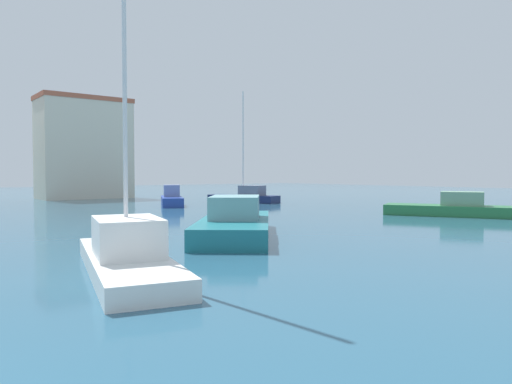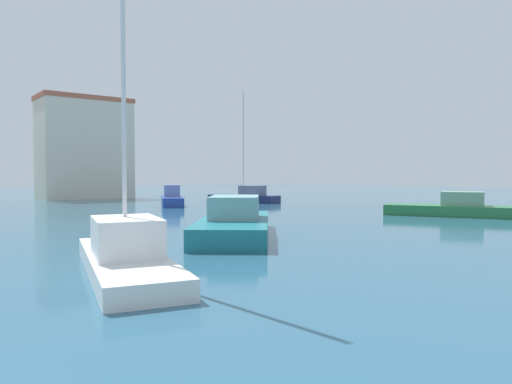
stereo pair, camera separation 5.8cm
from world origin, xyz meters
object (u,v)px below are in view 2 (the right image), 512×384
Objects in this scene: motorboat_teal_inner_mooring at (235,223)px; sailboat_navy_near_pier at (246,196)px; sailboat_white_mid_harbor at (126,252)px; motorboat_blue_distant_north at (172,199)px; motorboat_green_behind_lamppost at (458,208)px.

motorboat_teal_inner_mooring is 24.67m from sailboat_navy_near_pier.
sailboat_white_mid_harbor is at bearing -147.20° from motorboat_teal_inner_mooring.
sailboat_white_mid_harbor is 7.87m from motorboat_teal_inner_mooring.
sailboat_white_mid_harbor reaches higher than motorboat_blue_distant_north.
sailboat_white_mid_harbor is 32.19m from sailboat_navy_near_pier.
motorboat_green_behind_lamppost is at bearing -64.26° from motorboat_blue_distant_north.
motorboat_teal_inner_mooring is at bearing -127.50° from sailboat_navy_near_pier.
sailboat_navy_near_pier is at bearing 52.50° from motorboat_teal_inner_mooring.
motorboat_blue_distant_north is at bearing 178.89° from sailboat_navy_near_pier.
motorboat_teal_inner_mooring is 21.02m from motorboat_blue_distant_north.
sailboat_navy_near_pier is at bearing 95.83° from motorboat_green_behind_lamppost.
sailboat_white_mid_harbor is at bearing -171.21° from motorboat_green_behind_lamppost.
sailboat_white_mid_harbor reaches higher than motorboat_green_behind_lamppost.
sailboat_navy_near_pier is at bearing 47.77° from sailboat_white_mid_harbor.
motorboat_blue_distant_north is (7.28, 19.72, -0.03)m from motorboat_teal_inner_mooring.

